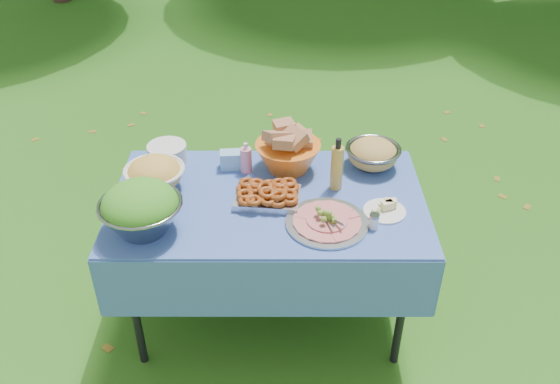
# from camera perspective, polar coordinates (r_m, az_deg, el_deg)

# --- Properties ---
(ground) EXTENTS (80.00, 80.00, 0.00)m
(ground) POSITION_cam_1_polar(r_m,az_deg,el_deg) (3.27, -0.97, -11.50)
(ground) COLOR #133E0B
(ground) RESTS_ON ground
(picnic_table) EXTENTS (1.46, 0.86, 0.76)m
(picnic_table) POSITION_cam_1_polar(r_m,az_deg,el_deg) (3.01, -1.04, -6.50)
(picnic_table) COLOR #74A4DF
(picnic_table) RESTS_ON ground
(salad_bowl) EXTENTS (0.45, 0.45, 0.23)m
(salad_bowl) POSITION_cam_1_polar(r_m,az_deg,el_deg) (2.58, -13.26, -1.57)
(salad_bowl) COLOR gray
(salad_bowl) RESTS_ON picnic_table
(pasta_bowl_white) EXTENTS (0.36, 0.36, 0.16)m
(pasta_bowl_white) POSITION_cam_1_polar(r_m,az_deg,el_deg) (2.86, -11.98, 1.74)
(pasta_bowl_white) COLOR silver
(pasta_bowl_white) RESTS_ON picnic_table
(plate_stack) EXTENTS (0.21, 0.21, 0.10)m
(plate_stack) POSITION_cam_1_polar(r_m,az_deg,el_deg) (3.07, -10.79, 3.66)
(plate_stack) COLOR silver
(plate_stack) RESTS_ON picnic_table
(wipes_box) EXTENTS (0.11, 0.08, 0.09)m
(wipes_box) POSITION_cam_1_polar(r_m,az_deg,el_deg) (2.98, -4.80, 3.10)
(wipes_box) COLOR #82B5DB
(wipes_box) RESTS_ON picnic_table
(sanitizer_bottle) EXTENTS (0.07, 0.07, 0.16)m
(sanitizer_bottle) POSITION_cam_1_polar(r_m,az_deg,el_deg) (2.92, -3.29, 3.33)
(sanitizer_bottle) COLOR pink
(sanitizer_bottle) RESTS_ON picnic_table
(bread_bowl) EXTENTS (0.41, 0.41, 0.22)m
(bread_bowl) POSITION_cam_1_polar(r_m,az_deg,el_deg) (2.93, 0.77, 4.07)
(bread_bowl) COLOR orange
(bread_bowl) RESTS_ON picnic_table
(pasta_bowl_steel) EXTENTS (0.30, 0.30, 0.15)m
(pasta_bowl_steel) POSITION_cam_1_polar(r_m,az_deg,el_deg) (3.00, 8.92, 3.68)
(pasta_bowl_steel) COLOR gray
(pasta_bowl_steel) RESTS_ON picnic_table
(fried_tray) EXTENTS (0.32, 0.24, 0.07)m
(fried_tray) POSITION_cam_1_polar(r_m,az_deg,el_deg) (2.73, -1.23, -0.27)
(fried_tray) COLOR #B6B5BA
(fried_tray) RESTS_ON picnic_table
(charcuterie_platter) EXTENTS (0.40, 0.40, 0.08)m
(charcuterie_platter) POSITION_cam_1_polar(r_m,az_deg,el_deg) (2.60, 4.57, -2.35)
(charcuterie_platter) COLOR #A6A8AD
(charcuterie_platter) RESTS_ON picnic_table
(oil_bottle) EXTENTS (0.07, 0.07, 0.27)m
(oil_bottle) POSITION_cam_1_polar(r_m,az_deg,el_deg) (2.78, 5.52, 2.71)
(oil_bottle) COLOR gold
(oil_bottle) RESTS_ON picnic_table
(cheese_plate) EXTENTS (0.25, 0.25, 0.05)m
(cheese_plate) POSITION_cam_1_polar(r_m,az_deg,el_deg) (2.71, 10.07, -1.46)
(cheese_plate) COLOR silver
(cheese_plate) RESTS_ON picnic_table
(shaker) EXTENTS (0.06, 0.06, 0.07)m
(shaker) POSITION_cam_1_polar(r_m,az_deg,el_deg) (2.60, 9.03, -2.79)
(shaker) COLOR white
(shaker) RESTS_ON picnic_table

